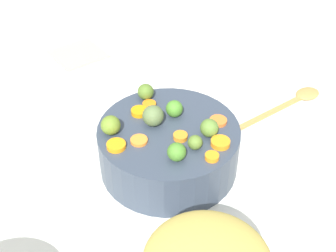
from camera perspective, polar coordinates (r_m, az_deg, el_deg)
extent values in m
cube|color=silver|center=(1.01, -1.72, -4.70)|extent=(2.40, 2.40, 0.02)
cylinder|color=#323C4C|center=(0.95, 0.00, -2.83)|extent=(0.29, 0.29, 0.10)
cylinder|color=orange|center=(0.94, 6.27, 0.63)|extent=(0.05, 0.05, 0.01)
cylinder|color=orange|center=(0.86, 5.49, -3.82)|extent=(0.03, 0.03, 0.01)
cylinder|color=orange|center=(0.89, -3.83, -1.74)|extent=(0.04, 0.04, 0.01)
cylinder|color=orange|center=(0.88, -6.46, -2.42)|extent=(0.04, 0.04, 0.01)
cylinder|color=orange|center=(0.98, -2.35, 2.65)|extent=(0.04, 0.04, 0.01)
cylinder|color=orange|center=(0.90, 1.55, -1.31)|extent=(0.04, 0.04, 0.01)
cylinder|color=orange|center=(0.89, 6.47, -2.18)|extent=(0.05, 0.05, 0.01)
cylinder|color=orange|center=(0.96, -3.59, 1.80)|extent=(0.04, 0.04, 0.01)
sphere|color=olive|center=(0.91, -7.14, 0.10)|extent=(0.04, 0.04, 0.04)
sphere|color=#54772E|center=(0.90, 5.16, -0.23)|extent=(0.04, 0.04, 0.04)
sphere|color=#546B3D|center=(0.92, -1.93, 1.27)|extent=(0.04, 0.04, 0.04)
sphere|color=#458228|center=(0.95, 0.79, 2.17)|extent=(0.04, 0.04, 0.04)
sphere|color=#447B28|center=(0.85, 1.08, -3.24)|extent=(0.04, 0.04, 0.04)
sphere|color=#55732B|center=(0.87, 3.39, -2.05)|extent=(0.03, 0.03, 0.03)
sphere|color=#4E6D27|center=(1.00, -2.79, 4.28)|extent=(0.04, 0.04, 0.04)
cube|color=#B18545|center=(1.15, 12.23, 1.44)|extent=(0.23, 0.13, 0.01)
ellipsoid|color=#B18545|center=(1.24, 16.96, 3.89)|extent=(0.08, 0.08, 0.01)
cube|color=#C9B98C|center=(1.39, -11.13, 8.74)|extent=(0.19, 0.19, 0.01)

